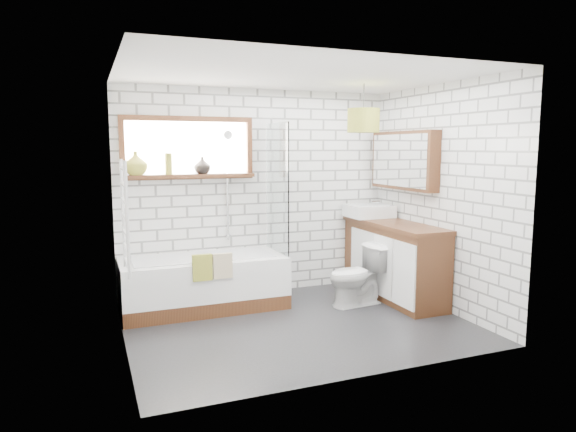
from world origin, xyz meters
name	(u,v)px	position (x,y,z in m)	size (l,w,h in m)	color
floor	(299,325)	(0.00, 0.00, -0.01)	(3.40, 2.60, 0.01)	black
ceiling	(300,74)	(0.00, 0.00, 2.50)	(3.40, 2.60, 0.01)	white
wall_back	(258,193)	(0.00, 1.30, 1.25)	(3.40, 0.01, 2.50)	white
wall_front	(366,221)	(0.00, -1.30, 1.25)	(3.40, 0.01, 2.50)	white
wall_left	(119,212)	(-1.70, 0.00, 1.25)	(0.01, 2.60, 2.50)	white
wall_right	(440,198)	(1.70, 0.00, 1.25)	(0.01, 2.60, 2.50)	white
window	(188,148)	(-0.85, 1.26, 1.80)	(1.52, 0.16, 0.68)	#3A1E10
towel_radiator	(125,217)	(-1.66, 0.00, 1.20)	(0.06, 0.52, 1.00)	white
mirror_cabinet	(404,160)	(1.62, 0.60, 1.65)	(0.16, 1.20, 0.70)	#3A1E10
shower_riser	(227,186)	(-0.40, 1.26, 1.35)	(0.02, 0.02, 1.30)	silver
bathtub	(204,283)	(-0.78, 0.90, 0.29)	(1.81, 0.80, 0.59)	white
shower_screen	(277,188)	(0.10, 0.90, 1.34)	(0.02, 0.72, 1.50)	white
towel_green	(202,268)	(-0.88, 0.50, 0.57)	(0.20, 0.06, 0.28)	olive
towel_beige	(223,266)	(-0.67, 0.50, 0.57)	(0.21, 0.05, 0.27)	#C4B488
vanity	(394,260)	(1.44, 0.48, 0.46)	(0.52, 1.62, 0.92)	#3A1E10
basin	(369,211)	(1.38, 0.98, 1.00)	(0.53, 0.47, 0.16)	white
tap	(380,207)	(1.54, 0.98, 1.05)	(0.03, 0.03, 0.14)	silver
toilet	(357,276)	(0.88, 0.37, 0.35)	(0.68, 0.39, 0.69)	white
vase_olive	(136,165)	(-1.44, 1.23, 1.61)	(0.25, 0.25, 0.26)	olive
vase_dark	(202,167)	(-0.70, 1.23, 1.58)	(0.19, 0.19, 0.20)	black
bottle	(169,166)	(-1.09, 1.23, 1.60)	(0.08, 0.08, 0.24)	olive
pendant	(363,121)	(0.92, 0.36, 2.10)	(0.35, 0.35, 0.26)	olive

